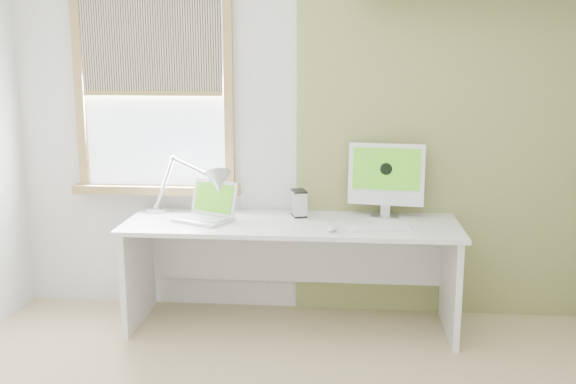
# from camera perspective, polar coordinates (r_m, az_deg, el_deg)

# --- Properties ---
(room) EXTENTS (4.04, 3.54, 2.64)m
(room) POSITION_cam_1_polar(r_m,az_deg,el_deg) (2.80, -1.88, 1.77)
(room) COLOR tan
(room) RESTS_ON ground
(accent_wall) EXTENTS (2.00, 0.02, 2.60)m
(accent_wall) POSITION_cam_1_polar(r_m,az_deg,el_deg) (4.56, 13.46, 5.20)
(accent_wall) COLOR olive
(accent_wall) RESTS_ON room
(window) EXTENTS (1.20, 0.14, 1.42)m
(window) POSITION_cam_1_polar(r_m,az_deg,el_deg) (4.66, -11.74, 8.42)
(window) COLOR #A88043
(window) RESTS_ON room
(desk) EXTENTS (2.20, 0.70, 0.73)m
(desk) POSITION_cam_1_polar(r_m,az_deg,el_deg) (4.38, 0.35, -4.95)
(desk) COLOR silver
(desk) RESTS_ON room
(desk_lamp) EXTENTS (0.69, 0.35, 0.40)m
(desk_lamp) POSITION_cam_1_polar(r_m,az_deg,el_deg) (4.44, -7.16, 0.57)
(desk_lamp) COLOR silver
(desk_lamp) RESTS_ON desk
(laptop) EXTENTS (0.45, 0.42, 0.25)m
(laptop) POSITION_cam_1_polar(r_m,az_deg,el_deg) (4.36, -7.07, -1.61)
(laptop) COLOR silver
(laptop) RESTS_ON desk
(phone_dock) EXTENTS (0.07, 0.07, 0.13)m
(phone_dock) POSITION_cam_1_polar(r_m,az_deg,el_deg) (4.43, 1.06, -1.67)
(phone_dock) COLOR silver
(phone_dock) RESTS_ON desk
(external_drive) EXTENTS (0.12, 0.16, 0.18)m
(external_drive) POSITION_cam_1_polar(r_m,az_deg,el_deg) (4.42, 0.97, -0.99)
(external_drive) COLOR silver
(external_drive) RESTS_ON desk
(imac) EXTENTS (0.52, 0.19, 0.50)m
(imac) POSITION_cam_1_polar(r_m,az_deg,el_deg) (4.42, 8.64, 1.41)
(imac) COLOR silver
(imac) RESTS_ON desk
(keyboard) EXTENTS (0.40, 0.18, 0.02)m
(keyboard) POSITION_cam_1_polar(r_m,az_deg,el_deg) (4.12, 8.21, -3.19)
(keyboard) COLOR white
(keyboard) RESTS_ON desk
(mouse) EXTENTS (0.08, 0.11, 0.03)m
(mouse) POSITION_cam_1_polar(r_m,az_deg,el_deg) (4.06, 3.88, -3.23)
(mouse) COLOR white
(mouse) RESTS_ON desk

